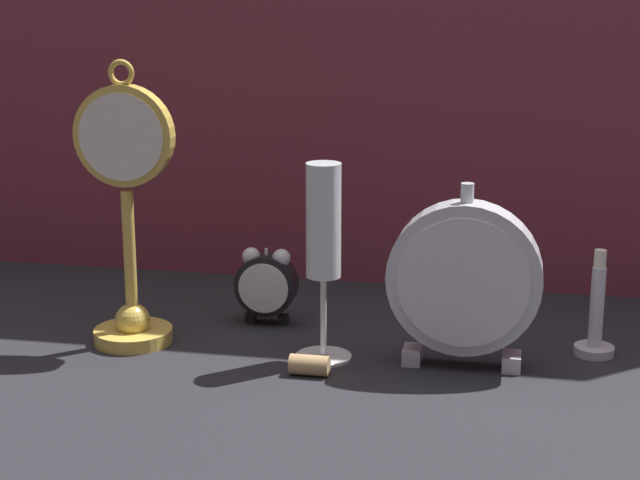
{
  "coord_description": "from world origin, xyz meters",
  "views": [
    {
      "loc": [
        0.23,
        -1.07,
        0.43
      ],
      "look_at": [
        0.0,
        0.08,
        0.12
      ],
      "focal_mm": 60.0,
      "sensor_mm": 36.0,
      "label": 1
    }
  ],
  "objects_px": {
    "alarm_clock_twin_bell": "(266,282)",
    "wine_cork": "(309,365)",
    "mantel_clock_silver": "(464,279)",
    "brass_candlestick": "(596,322)",
    "pocket_watch_on_stand": "(128,222)",
    "champagne_flute": "(323,239)"
  },
  "relations": [
    {
      "from": "alarm_clock_twin_bell",
      "to": "wine_cork",
      "type": "distance_m",
      "value": 0.18
    },
    {
      "from": "brass_candlestick",
      "to": "wine_cork",
      "type": "distance_m",
      "value": 0.33
    },
    {
      "from": "mantel_clock_silver",
      "to": "champagne_flute",
      "type": "xyz_separation_m",
      "value": [
        -0.15,
        -0.0,
        0.04
      ]
    },
    {
      "from": "champagne_flute",
      "to": "pocket_watch_on_stand",
      "type": "bearing_deg",
      "value": 178.22
    },
    {
      "from": "wine_cork",
      "to": "alarm_clock_twin_bell",
      "type": "bearing_deg",
      "value": 118.94
    },
    {
      "from": "pocket_watch_on_stand",
      "to": "wine_cork",
      "type": "relative_size",
      "value": 7.73
    },
    {
      "from": "alarm_clock_twin_bell",
      "to": "champagne_flute",
      "type": "distance_m",
      "value": 0.16
    },
    {
      "from": "pocket_watch_on_stand",
      "to": "mantel_clock_silver",
      "type": "distance_m",
      "value": 0.38
    },
    {
      "from": "alarm_clock_twin_bell",
      "to": "champagne_flute",
      "type": "xyz_separation_m",
      "value": [
        0.09,
        -0.1,
        0.08
      ]
    },
    {
      "from": "champagne_flute",
      "to": "mantel_clock_silver",
      "type": "bearing_deg",
      "value": 1.35
    },
    {
      "from": "alarm_clock_twin_bell",
      "to": "brass_candlestick",
      "type": "height_order",
      "value": "brass_candlestick"
    },
    {
      "from": "mantel_clock_silver",
      "to": "brass_candlestick",
      "type": "distance_m",
      "value": 0.17
    },
    {
      "from": "wine_cork",
      "to": "pocket_watch_on_stand",
      "type": "bearing_deg",
      "value": 165.0
    },
    {
      "from": "alarm_clock_twin_bell",
      "to": "mantel_clock_silver",
      "type": "bearing_deg",
      "value": -22.06
    },
    {
      "from": "pocket_watch_on_stand",
      "to": "mantel_clock_silver",
      "type": "relative_size",
      "value": 1.6
    },
    {
      "from": "alarm_clock_twin_bell",
      "to": "pocket_watch_on_stand",
      "type": "bearing_deg",
      "value": -145.07
    },
    {
      "from": "pocket_watch_on_stand",
      "to": "alarm_clock_twin_bell",
      "type": "bearing_deg",
      "value": 34.93
    },
    {
      "from": "brass_candlestick",
      "to": "wine_cork",
      "type": "bearing_deg",
      "value": -157.92
    },
    {
      "from": "mantel_clock_silver",
      "to": "champagne_flute",
      "type": "relative_size",
      "value": 0.92
    },
    {
      "from": "alarm_clock_twin_bell",
      "to": "wine_cork",
      "type": "relative_size",
      "value": 2.25
    },
    {
      "from": "pocket_watch_on_stand",
      "to": "mantel_clock_silver",
      "type": "bearing_deg",
      "value": -0.52
    },
    {
      "from": "mantel_clock_silver",
      "to": "brass_candlestick",
      "type": "bearing_deg",
      "value": 24.79
    }
  ]
}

